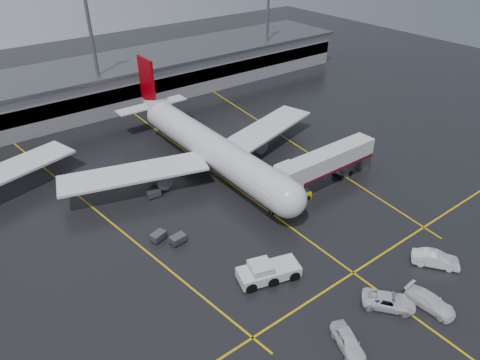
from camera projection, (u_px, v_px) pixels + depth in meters
ground at (243, 192)px, 67.16m from camera, size 220.00×220.00×0.00m
apron_line_centre at (243, 192)px, 67.15m from camera, size 0.25×90.00×0.02m
apron_line_stop at (353, 273)px, 52.25m from camera, size 60.00×0.25×0.02m
apron_line_left at (93, 208)px, 63.68m from camera, size 9.99×69.35×0.02m
apron_line_right at (285, 138)px, 83.14m from camera, size 7.57×69.64×0.02m
terminal at (113, 82)px, 97.33m from camera, size 122.00×19.00×8.60m
light_mast_mid at (93, 46)px, 85.39m from camera, size 3.00×1.20×25.45m
light_mast_right at (268, 17)px, 108.43m from camera, size 3.00×1.20×25.45m
main_airliner at (207, 145)px, 71.50m from camera, size 48.80×45.60×14.10m
jet_bridge at (327, 163)px, 67.10m from camera, size 19.90×3.40×6.05m
pushback_tractor at (267, 272)px, 50.94m from camera, size 7.87×4.98×2.62m
belt_loader at (300, 196)px, 65.44m from camera, size 3.67×2.29×2.16m
service_van_a at (389, 301)px, 47.46m from camera, size 5.72×6.12×1.60m
service_van_b at (430, 302)px, 47.37m from camera, size 2.68×5.68×1.60m
service_van_c at (436, 259)px, 52.98m from camera, size 4.89×5.57×1.82m
service_van_d at (348, 341)px, 42.98m from camera, size 3.60×5.28×1.67m
baggage_cart_a at (178, 239)px, 56.69m from camera, size 2.13×1.51×1.12m
baggage_cart_b at (158, 236)px, 57.21m from camera, size 2.30×1.85×1.12m
baggage_cart_c at (154, 193)px, 65.81m from camera, size 2.07×1.42×1.12m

